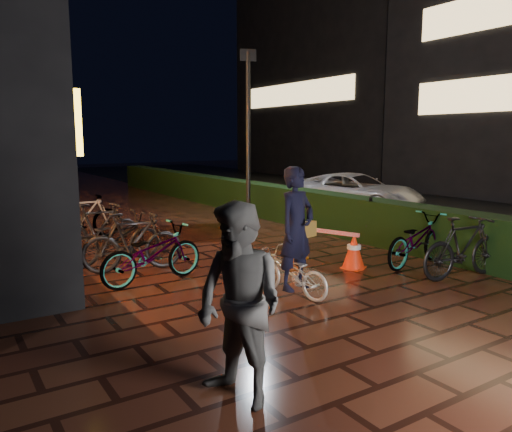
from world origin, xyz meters
TOP-DOWN VIEW (x-y plane):
  - ground at (0.00, 0.00)m, footprint 80.00×80.00m
  - asphalt_road at (9.00, 5.00)m, footprint 11.00×60.00m
  - hedge at (3.30, 8.00)m, footprint 0.70×20.00m
  - bystander_person at (-2.94, -2.83)m, footprint 0.91×1.05m
  - van at (6.41, 5.42)m, footprint 3.29×4.87m
  - far_buildings at (17.23, 9.61)m, footprint 9.08×31.00m
  - lamp_post_hedge at (2.33, 5.51)m, footprint 0.45×0.23m
  - lamp_post_sf at (-2.55, 6.87)m, footprint 0.56×0.17m
  - cyclist at (-0.66, -0.62)m, footprint 0.81×1.46m
  - traffic_barrier at (1.04, 0.68)m, footprint 0.91×1.64m
  - cart_assembly at (3.25, 1.64)m, footprint 0.66×0.60m
  - parked_bikes_storefront at (-2.29, 3.04)m, footprint 2.09×5.09m
  - parked_bikes_hedge at (2.40, -0.85)m, footprint 1.95×1.87m

SIDE VIEW (x-z plane):
  - ground at x=0.00m, z-range 0.00..0.00m
  - asphalt_road at x=9.00m, z-range 0.00..0.01m
  - traffic_barrier at x=1.04m, z-range 0.00..0.67m
  - hedge at x=3.30m, z-range 0.00..1.00m
  - parked_bikes_hedge at x=2.40m, z-range -0.03..1.06m
  - parked_bikes_storefront at x=-2.29m, z-range -0.02..1.06m
  - cart_assembly at x=3.25m, z-range 0.01..1.12m
  - van at x=6.41m, z-range 0.01..1.25m
  - cyclist at x=-0.66m, z-range -0.26..1.73m
  - bystander_person at x=-2.94m, z-range 0.00..1.86m
  - lamp_post_hedge at x=2.33m, z-range 0.24..5.02m
  - lamp_post_sf at x=-2.55m, z-range 0.30..6.20m
  - far_buildings at x=17.23m, z-range -0.53..13.47m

